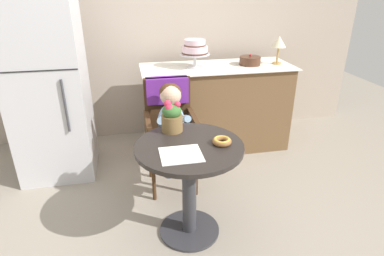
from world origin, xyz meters
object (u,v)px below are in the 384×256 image
(round_layer_cake, at_px, (250,61))
(donut_front, at_px, (222,141))
(seated_child, at_px, (172,119))
(table_lamp, at_px, (279,43))
(cafe_table, at_px, (189,173))
(flower_vase, at_px, (172,117))
(wicker_chair, at_px, (169,116))
(refrigerator, at_px, (48,86))
(tiered_cake_stand, at_px, (195,49))

(round_layer_cake, bearing_deg, donut_front, -117.22)
(seated_child, bearing_deg, table_lamp, 30.67)
(cafe_table, height_order, flower_vase, flower_vase)
(cafe_table, relative_size, wicker_chair, 0.75)
(donut_front, distance_m, refrigerator, 1.70)
(refrigerator, bearing_deg, cafe_table, -46.33)
(tiered_cake_stand, height_order, round_layer_cake, tiered_cake_stand)
(seated_child, distance_m, tiered_cake_stand, 0.92)
(flower_vase, xyz_separation_m, refrigerator, (-0.97, 0.86, 0.02))
(seated_child, height_order, flower_vase, seated_child)
(tiered_cake_stand, relative_size, refrigerator, 0.18)
(round_layer_cake, xyz_separation_m, refrigerator, (-1.95, -0.20, -0.09))
(round_layer_cake, height_order, table_lamp, table_lamp)
(donut_front, distance_m, flower_vase, 0.40)
(round_layer_cake, relative_size, table_lamp, 0.76)
(donut_front, distance_m, table_lamp, 1.67)
(flower_vase, bearing_deg, cafe_table, -72.41)
(wicker_chair, relative_size, donut_front, 7.53)
(wicker_chair, height_order, round_layer_cake, round_layer_cake)
(cafe_table, relative_size, tiered_cake_stand, 2.40)
(donut_front, xyz_separation_m, tiered_cake_stand, (0.10, 1.33, 0.34))
(donut_front, xyz_separation_m, flower_vase, (-0.29, 0.27, 0.08))
(cafe_table, distance_m, seated_child, 0.58)
(wicker_chair, distance_m, tiered_cake_stand, 0.82)
(refrigerator, bearing_deg, flower_vase, -41.46)
(table_lamp, bearing_deg, cafe_table, -132.86)
(seated_child, distance_m, donut_front, 0.64)
(tiered_cake_stand, bearing_deg, flower_vase, -110.14)
(donut_front, bearing_deg, table_lamp, 53.33)
(cafe_table, bearing_deg, wicker_chair, 92.84)
(wicker_chair, bearing_deg, seated_child, -85.69)
(table_lamp, bearing_deg, seated_child, -149.33)
(tiered_cake_stand, relative_size, table_lamp, 1.05)
(table_lamp, relative_size, refrigerator, 0.17)
(cafe_table, bearing_deg, donut_front, -7.33)
(wicker_chair, distance_m, table_lamp, 1.43)
(donut_front, bearing_deg, seated_child, 113.18)
(donut_front, relative_size, round_layer_cake, 0.59)
(cafe_table, relative_size, refrigerator, 0.42)
(flower_vase, bearing_deg, round_layer_cake, 47.47)
(cafe_table, height_order, seated_child, seated_child)
(refrigerator, bearing_deg, donut_front, -41.73)
(refrigerator, bearing_deg, tiered_cake_stand, 8.35)
(cafe_table, distance_m, flower_vase, 0.41)
(donut_front, bearing_deg, refrigerator, 138.27)
(seated_child, bearing_deg, flower_vase, -97.34)
(flower_vase, height_order, tiered_cake_stand, tiered_cake_stand)
(round_layer_cake, bearing_deg, flower_vase, -132.53)
(tiered_cake_stand, bearing_deg, round_layer_cake, -0.04)
(flower_vase, bearing_deg, refrigerator, 138.54)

